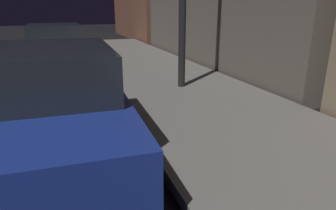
# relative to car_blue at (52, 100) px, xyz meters

# --- Properties ---
(car_blue) EXTENTS (2.11, 4.64, 1.43)m
(car_blue) POSITION_rel_car_blue_xyz_m (0.00, 0.00, 0.00)
(car_blue) COLOR navy
(car_blue) RESTS_ON ground
(car_silver) EXTENTS (2.07, 4.36, 1.43)m
(car_silver) POSITION_rel_car_blue_xyz_m (0.00, 5.83, 0.01)
(car_silver) COLOR #B7B7BF
(car_silver) RESTS_ON ground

